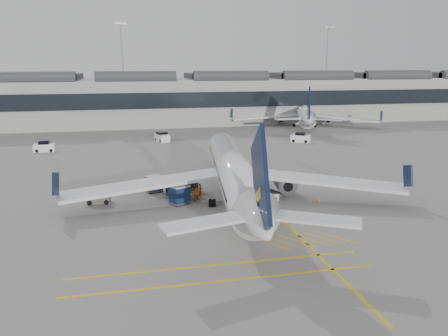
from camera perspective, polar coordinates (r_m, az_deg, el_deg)
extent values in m
plane|color=gray|center=(42.04, -6.22, -6.88)|extent=(220.00, 220.00, 0.00)
cube|color=#9E9E99|center=(111.70, -10.31, 8.53)|extent=(200.00, 20.00, 11.00)
cube|color=black|center=(101.46, -10.11, 8.63)|extent=(200.00, 0.50, 3.60)
cube|color=#38383D|center=(111.38, -10.45, 11.70)|extent=(200.00, 18.00, 1.40)
cylinder|color=slate|center=(125.29, -13.03, 12.11)|extent=(0.44, 0.44, 25.00)
cube|color=slate|center=(125.74, -13.35, 17.90)|extent=(3.00, 0.60, 0.50)
cylinder|color=slate|center=(138.44, 13.25, 12.19)|extent=(0.44, 0.44, 25.00)
cube|color=slate|center=(138.84, 13.54, 17.43)|extent=(3.00, 0.60, 0.50)
cube|color=gold|center=(53.20, 3.38, -2.46)|extent=(0.25, 60.00, 0.01)
cylinder|color=silver|center=(47.69, 1.25, -0.37)|extent=(7.47, 30.48, 3.79)
cone|color=silver|center=(64.39, -0.46, 3.24)|extent=(4.26, 4.47, 3.79)
cone|color=silver|center=(30.95, 4.90, -7.33)|extent=(4.36, 5.27, 3.79)
cube|color=silver|center=(46.37, -10.40, -2.15)|extent=(17.51, 6.82, 0.35)
cube|color=silver|center=(48.48, 12.77, -1.58)|extent=(17.06, 10.54, 0.35)
cylinder|color=slate|center=(48.30, -5.75, -2.23)|extent=(2.55, 3.86, 2.12)
cylinder|color=slate|center=(49.55, 7.91, -1.89)|extent=(2.55, 3.86, 2.12)
cube|color=black|center=(30.64, 4.81, -1.99)|extent=(1.24, 7.65, 8.44)
cylinder|color=black|center=(59.57, -0.01, -0.40)|extent=(0.36, 0.67, 0.65)
cylinder|color=black|center=(45.81, -1.56, -4.55)|extent=(0.80, 0.89, 0.81)
cylinder|color=black|center=(46.38, 4.68, -4.37)|extent=(0.80, 0.89, 0.81)
cylinder|color=silver|center=(108.04, 10.46, 7.06)|extent=(13.28, 28.66, 3.65)
cone|color=silver|center=(124.46, 10.10, 7.88)|extent=(4.75, 4.89, 3.65)
cone|color=silver|center=(91.23, 10.96, 6.16)|extent=(5.01, 5.62, 3.65)
cube|color=silver|center=(106.62, 5.48, 6.67)|extent=(16.61, 4.00, 0.34)
cube|color=silver|center=(107.56, 15.42, 6.31)|extent=(15.20, 12.87, 0.34)
cylinder|color=slate|center=(108.56, 7.42, 6.37)|extent=(3.10, 3.98, 2.04)
cylinder|color=slate|center=(109.13, 13.38, 6.16)|extent=(3.10, 3.98, 2.04)
cube|color=black|center=(91.52, 11.02, 7.90)|extent=(2.77, 7.06, 8.13)
cylinder|color=black|center=(119.44, 10.15, 6.33)|extent=(0.47, 0.68, 0.62)
cylinder|color=black|center=(105.86, 9.14, 5.53)|extent=(0.90, 0.96, 0.78)
cylinder|color=black|center=(106.11, 11.77, 5.44)|extent=(0.90, 0.96, 0.78)
cube|color=beige|center=(47.64, 4.69, -3.92)|extent=(4.31, 2.68, 0.74)
cube|color=black|center=(47.97, 5.76, -2.77)|extent=(3.77, 2.15, 1.57)
cube|color=beige|center=(46.82, 3.51, -3.27)|extent=(1.31, 1.59, 0.95)
cylinder|color=black|center=(46.32, 3.66, -4.59)|extent=(0.50, 0.32, 0.47)
cylinder|color=black|center=(47.51, 2.69, -4.12)|extent=(0.50, 0.32, 0.47)
cylinder|color=black|center=(47.91, 6.66, -4.04)|extent=(0.50, 0.32, 0.47)
cylinder|color=black|center=(49.07, 5.65, -3.60)|extent=(0.50, 0.32, 0.47)
cube|color=gray|center=(52.27, -4.45, -2.57)|extent=(2.03, 1.82, 0.12)
cube|color=#14264E|center=(52.05, -4.47, -1.72)|extent=(1.87, 1.73, 1.45)
cube|color=silver|center=(51.86, -4.48, -0.91)|extent=(1.93, 1.80, 0.10)
cylinder|color=black|center=(51.53, -4.91, -2.89)|extent=(0.24, 0.16, 0.22)
cylinder|color=black|center=(52.50, -5.40, -2.60)|extent=(0.24, 0.16, 0.22)
cylinder|color=black|center=(52.08, -3.50, -2.69)|extent=(0.24, 0.16, 0.22)
cylinder|color=black|center=(53.04, -4.00, -2.40)|extent=(0.24, 0.16, 0.22)
cube|color=gray|center=(50.67, -6.55, -3.12)|extent=(2.17, 1.97, 0.13)
cube|color=#14264E|center=(50.44, -6.57, -2.21)|extent=(2.00, 1.87, 1.53)
cube|color=silver|center=(50.24, -6.60, -1.33)|extent=(2.07, 1.93, 0.11)
cylinder|color=black|center=(50.32, -7.51, -3.35)|extent=(0.25, 0.17, 0.23)
cylinder|color=black|center=(51.40, -7.20, -2.99)|extent=(0.25, 0.17, 0.23)
cylinder|color=black|center=(50.00, -5.87, -3.42)|extent=(0.25, 0.17, 0.23)
cylinder|color=black|center=(51.08, -5.60, -3.05)|extent=(0.25, 0.17, 0.23)
cube|color=gray|center=(51.68, -9.13, -2.88)|extent=(2.17, 1.97, 0.13)
cube|color=#14264E|center=(51.45, -9.16, -1.97)|extent=(2.01, 1.87, 1.54)
cube|color=silver|center=(51.25, -9.20, -1.09)|extent=(2.07, 1.93, 0.11)
cylinder|color=black|center=(50.93, -9.67, -3.23)|extent=(0.26, 0.17, 0.23)
cylinder|color=black|center=(51.99, -10.12, -2.90)|extent=(0.26, 0.17, 0.23)
cylinder|color=black|center=(51.43, -8.12, -3.01)|extent=(0.26, 0.17, 0.23)
cylinder|color=black|center=(52.48, -8.60, -2.69)|extent=(0.26, 0.17, 0.23)
cube|color=gray|center=(46.90, -5.79, -4.44)|extent=(2.45, 2.31, 0.14)
cube|color=#14264E|center=(46.63, -5.82, -3.37)|extent=(2.27, 2.18, 1.65)
cube|color=silver|center=(46.39, -5.85, -2.35)|extent=(2.35, 2.25, 0.11)
cylinder|color=black|center=(46.01, -6.19, -4.91)|extent=(0.28, 0.22, 0.25)
cylinder|color=black|center=(47.02, -7.03, -4.53)|extent=(0.28, 0.22, 0.25)
cylinder|color=black|center=(46.86, -4.55, -4.53)|extent=(0.28, 0.22, 0.25)
cylinder|color=black|center=(47.85, -5.42, -4.17)|extent=(0.28, 0.22, 0.25)
imported|color=#FF410D|center=(48.74, -3.10, -2.96)|extent=(0.62, 0.70, 1.61)
imported|color=orange|center=(47.72, -3.79, -3.18)|extent=(1.13, 1.05, 1.85)
cube|color=#595A4C|center=(48.72, -16.06, -3.83)|extent=(2.47, 1.57, 0.96)
cube|color=#595A4C|center=(48.56, -16.10, -3.19)|extent=(1.21, 1.21, 0.48)
cylinder|color=black|center=(48.33, -17.14, -4.37)|extent=(0.55, 0.27, 0.54)
cylinder|color=black|center=(49.50, -16.94, -3.93)|extent=(0.55, 0.27, 0.54)
cylinder|color=black|center=(48.10, -15.11, -4.31)|extent=(0.55, 0.27, 0.54)
cylinder|color=black|center=(49.28, -14.96, -3.88)|extent=(0.55, 0.27, 0.54)
cone|color=#F24C0A|center=(65.34, 3.27, 0.77)|extent=(0.40, 0.40, 0.56)
cone|color=#F24C0A|center=(48.48, 12.23, -4.03)|extent=(0.36, 0.36, 0.50)
cube|color=white|center=(80.63, -22.39, 2.47)|extent=(3.40, 1.71, 1.32)
cube|color=black|center=(80.50, -22.44, 3.03)|extent=(1.70, 1.61, 0.57)
cylinder|color=black|center=(80.18, -23.25, 2.06)|extent=(0.57, 0.21, 0.57)
cylinder|color=black|center=(81.64, -23.06, 2.26)|extent=(0.57, 0.21, 0.57)
cylinder|color=black|center=(79.76, -21.66, 2.15)|extent=(0.57, 0.21, 0.57)
cylinder|color=black|center=(81.23, -21.49, 2.35)|extent=(0.57, 0.21, 0.57)
cube|color=white|center=(85.43, -8.10, 3.94)|extent=(2.89, 4.02, 1.41)
cube|color=black|center=(85.30, -8.12, 4.51)|extent=(2.21, 2.27, 0.61)
cylinder|color=black|center=(84.71, -7.26, 3.61)|extent=(0.41, 0.64, 0.61)
cylinder|color=black|center=(84.09, -8.27, 3.50)|extent=(0.41, 0.64, 0.61)
cylinder|color=black|center=(86.91, -7.92, 3.83)|extent=(0.41, 0.64, 0.61)
cylinder|color=black|center=(86.29, -8.90, 3.73)|extent=(0.41, 0.64, 0.61)
cube|color=white|center=(84.99, 9.96, 3.81)|extent=(3.97, 3.41, 1.39)
cube|color=black|center=(84.86, 9.98, 4.37)|extent=(2.41, 2.38, 0.59)
cylinder|color=black|center=(84.50, 9.06, 3.52)|extent=(0.62, 0.50, 0.59)
cylinder|color=black|center=(86.04, 9.27, 3.69)|extent=(0.62, 0.50, 0.59)
cylinder|color=black|center=(84.09, 10.65, 3.41)|extent=(0.62, 0.50, 0.59)
cylinder|color=black|center=(85.64, 10.83, 3.58)|extent=(0.62, 0.50, 0.59)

